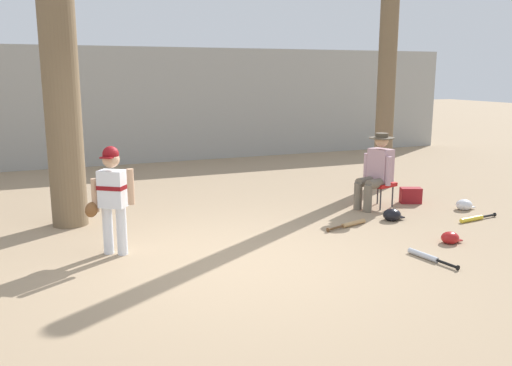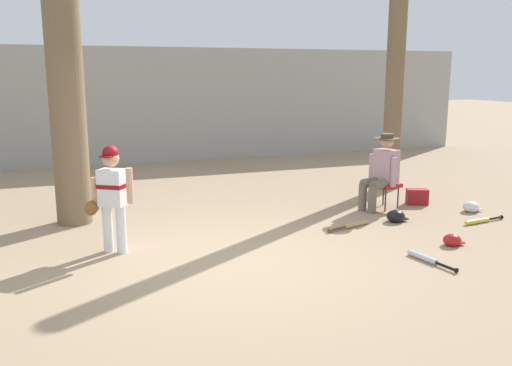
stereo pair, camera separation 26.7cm
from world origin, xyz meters
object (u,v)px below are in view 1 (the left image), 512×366
folding_stool (380,185)px  seated_spectator (376,169)px  bat_aluminum_silver (427,257)px  bat_yellow_trainer (474,218)px  tree_near_player (60,65)px  batting_helmet_red (450,238)px  tree_behind_spectator (387,64)px  bat_wood_tan (351,224)px  batting_helmet_black (392,215)px  young_ballplayer (111,194)px  handbag_beside_stool (411,195)px  batting_helmet_white (464,205)px

folding_stool → seated_spectator: bearing=-163.8°
bat_aluminum_silver → bat_yellow_trainer: bearing=31.6°
tree_near_player → batting_helmet_red: size_ratio=18.86×
tree_behind_spectator → bat_wood_tan: (-2.00, -2.10, -2.27)m
tree_near_player → batting_helmet_black: size_ratio=16.24×
young_ballplayer → bat_yellow_trainer: 5.18m
batting_helmet_red → bat_yellow_trainer: bearing=33.1°
young_ballplayer → bat_wood_tan: (3.27, -0.05, -0.71)m
seated_spectator → handbag_beside_stool: bearing=3.6°
young_ballplayer → batting_helmet_red: (4.03, -1.20, -0.68)m
tree_behind_spectator → seated_spectator: 2.38m
handbag_beside_stool → bat_aluminum_silver: (-1.60, -2.34, -0.10)m
bat_aluminum_silver → bat_wood_tan: (-0.08, 1.52, 0.00)m
folding_stool → bat_wood_tan: bearing=-142.2°
bat_wood_tan → batting_helmet_white: bearing=3.4°
batting_helmet_white → bat_aluminum_silver: bearing=-141.8°
seated_spectator → bat_aluminum_silver: size_ratio=1.69×
young_ballplayer → batting_helmet_black: (4.01, -0.01, -0.66)m
handbag_beside_stool → bat_yellow_trainer: 1.27m
bat_aluminum_silver → batting_helmet_white: 2.68m
tree_behind_spectator → handbag_beside_stool: (-0.33, -1.28, -2.17)m
tree_behind_spectator → bat_wood_tan: size_ratio=7.06×
folding_stool → batting_helmet_red: folding_stool is taller
folding_stool → batting_helmet_white: bearing=-30.2°
tree_behind_spectator → tree_near_player: bearing=-175.0°
tree_near_player → batting_helmet_white: (5.85, -1.48, -2.17)m
tree_behind_spectator → batting_helmet_red: (-1.24, -3.24, -2.23)m
bat_aluminum_silver → bat_yellow_trainer: (1.76, 1.09, -0.00)m
seated_spectator → bat_yellow_trainer: size_ratio=1.61×
bat_yellow_trainer → batting_helmet_black: batting_helmet_black is taller
young_ballplayer → batting_helmet_black: 4.06m
bat_wood_tan → bat_yellow_trainer: bearing=-13.4°
batting_helmet_black → batting_helmet_red: bearing=-89.0°
handbag_beside_stool → bat_yellow_trainer: bearing=-82.5°
tree_behind_spectator → bat_wood_tan: 3.68m
young_ballplayer → batting_helmet_black: size_ratio=4.07×
tree_near_player → handbag_beside_stool: tree_near_player is taller
bat_aluminum_silver → bat_yellow_trainer: same height
tree_near_player → batting_helmet_black: (4.40, -1.56, -2.16)m
handbag_beside_stool → bat_wood_tan: handbag_beside_stool is taller
tree_behind_spectator → batting_helmet_black: (-1.26, -2.05, -2.22)m
bat_yellow_trainer → handbag_beside_stool: bearing=97.5°
folding_stool → handbag_beside_stool: bearing=1.7°
tree_near_player → bat_aluminum_silver: 5.36m
bat_aluminum_silver → batting_helmet_black: size_ratio=2.22×
batting_helmet_red → handbag_beside_stool: bearing=65.0°
tree_near_player → batting_helmet_red: tree_near_player is taller
young_ballplayer → handbag_beside_stool: young_ballplayer is taller
seated_spectator → bat_aluminum_silver: 2.53m
batting_helmet_white → tree_near_player: bearing=165.8°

